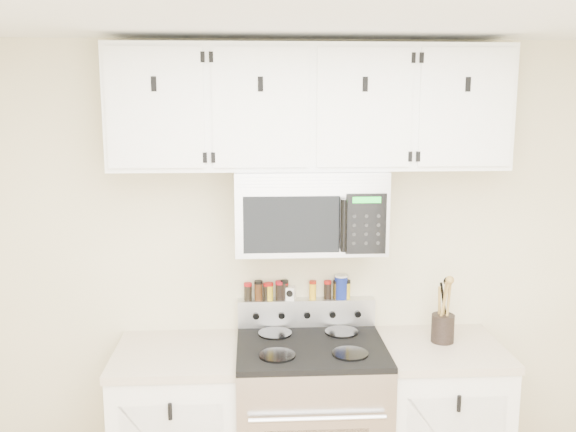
% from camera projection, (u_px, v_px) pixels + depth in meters
% --- Properties ---
extents(back_wall, '(3.50, 0.01, 2.50)m').
position_uv_depth(back_wall, '(306.00, 271.00, 3.56)').
color(back_wall, beige).
rests_on(back_wall, floor).
extents(range, '(0.76, 0.65, 1.10)m').
position_uv_depth(range, '(310.00, 427.00, 3.38)').
color(range, '#B7B7BA').
rests_on(range, floor).
extents(base_cabinet_right, '(0.64, 0.62, 0.92)m').
position_uv_depth(base_cabinet_right, '(437.00, 425.00, 3.45)').
color(base_cabinet_right, white).
rests_on(base_cabinet_right, floor).
extents(microwave, '(0.76, 0.44, 0.42)m').
position_uv_depth(microwave, '(310.00, 210.00, 3.30)').
color(microwave, '#9E9EA3').
rests_on(microwave, back_wall).
extents(upper_cabinets, '(2.00, 0.35, 0.62)m').
position_uv_depth(upper_cabinets, '(310.00, 107.00, 3.23)').
color(upper_cabinets, white).
rests_on(upper_cabinets, back_wall).
extents(utensil_crock, '(0.12, 0.12, 0.35)m').
position_uv_depth(utensil_crock, '(443.00, 326.00, 3.39)').
color(utensil_crock, black).
rests_on(utensil_crock, base_cabinet_right).
extents(kitchen_timer, '(0.07, 0.07, 0.07)m').
position_uv_depth(kitchen_timer, '(289.00, 293.00, 3.54)').
color(kitchen_timer, white).
rests_on(kitchen_timer, range).
extents(salt_canister, '(0.07, 0.07, 0.13)m').
position_uv_depth(salt_canister, '(341.00, 287.00, 3.55)').
color(salt_canister, navy).
rests_on(salt_canister, range).
extents(spice_jar_0, '(0.04, 0.04, 0.10)m').
position_uv_depth(spice_jar_0, '(248.00, 291.00, 3.52)').
color(spice_jar_0, black).
rests_on(spice_jar_0, range).
extents(spice_jar_1, '(0.05, 0.05, 0.11)m').
position_uv_depth(spice_jar_1, '(258.00, 290.00, 3.53)').
color(spice_jar_1, '#41230F').
rests_on(spice_jar_1, range).
extents(spice_jar_2, '(0.04, 0.04, 0.10)m').
position_uv_depth(spice_jar_2, '(267.00, 291.00, 3.53)').
color(spice_jar_2, black).
rests_on(spice_jar_2, range).
extents(spice_jar_3, '(0.05, 0.05, 0.10)m').
position_uv_depth(spice_jar_3, '(269.00, 291.00, 3.53)').
color(spice_jar_3, gold).
rests_on(spice_jar_3, range).
extents(spice_jar_4, '(0.05, 0.05, 0.10)m').
position_uv_depth(spice_jar_4, '(280.00, 290.00, 3.53)').
color(spice_jar_4, black).
rests_on(spice_jar_4, range).
extents(spice_jar_5, '(0.04, 0.04, 0.11)m').
position_uv_depth(spice_jar_5, '(284.00, 290.00, 3.53)').
color(spice_jar_5, black).
rests_on(spice_jar_5, range).
extents(spice_jar_6, '(0.04, 0.04, 0.10)m').
position_uv_depth(spice_jar_6, '(285.00, 290.00, 3.53)').
color(spice_jar_6, '#462E10').
rests_on(spice_jar_6, range).
extents(spice_jar_7, '(0.04, 0.04, 0.10)m').
position_uv_depth(spice_jar_7, '(313.00, 290.00, 3.54)').
color(spice_jar_7, yellow).
rests_on(spice_jar_7, range).
extents(spice_jar_8, '(0.04, 0.04, 0.10)m').
position_uv_depth(spice_jar_8, '(328.00, 290.00, 3.55)').
color(spice_jar_8, black).
rests_on(spice_jar_8, range).
extents(spice_jar_9, '(0.04, 0.04, 0.10)m').
position_uv_depth(spice_jar_9, '(337.00, 289.00, 3.55)').
color(spice_jar_9, '#433110').
rests_on(spice_jar_9, range).
extents(spice_jar_10, '(0.04, 0.04, 0.10)m').
position_uv_depth(spice_jar_10, '(347.00, 289.00, 3.55)').
color(spice_jar_10, gold).
rests_on(spice_jar_10, range).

